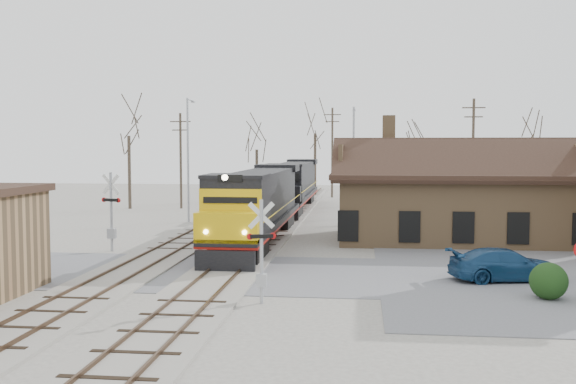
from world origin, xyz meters
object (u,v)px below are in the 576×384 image
object	(u,v)px
locomotive_trailing	(293,184)
depot	(453,202)
locomotive_lead	(258,204)
parked_car	(505,265)

from	to	relation	value
locomotive_trailing	depot	bearing A→B (deg)	-56.53
depot	locomotive_trailing	distance (m)	21.74
depot	locomotive_lead	world-z (taller)	depot
depot	locomotive_trailing	size ratio (longest dim) A/B	0.74
locomotive_trailing	parked_car	distance (m)	32.98
parked_car	locomotive_trailing	bearing A→B (deg)	11.15
depot	locomotive_trailing	bearing A→B (deg)	123.47
locomotive_lead	locomotive_trailing	bearing A→B (deg)	90.00
locomotive_lead	parked_car	xyz separation A→B (m)	(12.51, -9.77, -1.67)
depot	parked_car	xyz separation A→B (m)	(0.52, -12.33, -1.70)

